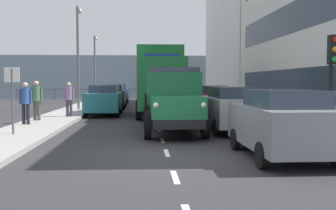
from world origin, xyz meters
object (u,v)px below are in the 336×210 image
Objects in this scene: pedestrian_near_railing at (26,100)px; traffic_light_near at (332,64)px; car_black_oppositeside_1 at (112,96)px; car_red_kerbside_2 at (208,101)px; truck_vintage_green at (174,102)px; lamp_post_promenade at (78,48)px; pedestrian_in_dark_coat at (37,97)px; lamp_post_far at (95,62)px; pedestrian_strolling at (69,96)px; car_silver_kerbside_1 at (232,108)px; street_sign at (12,89)px; car_navy_oppositeside_2 at (117,94)px; car_teal_oppositeside_0 at (104,100)px; car_grey_kerbside_near at (282,123)px; lorry_cargo_green at (159,79)px.

traffic_light_near is at bearing 156.11° from pedestrian_near_railing.
car_red_kerbside_2 is at bearing 125.94° from car_black_oppositeside_1.
car_black_oppositeside_1 is at bearing -76.68° from truck_vintage_green.
truck_vintage_green is 0.85× the size of lamp_post_promenade.
truck_vintage_green is at bearing 146.34° from pedestrian_in_dark_coat.
lamp_post_far is at bearing -62.45° from car_red_kerbside_2.
pedestrian_near_railing is at bearing 72.98° from pedestrian_strolling.
pedestrian_near_railing is (8.31, -1.53, 0.28)m from car_silver_kerbside_1.
traffic_light_near reaches higher than truck_vintage_green.
street_sign is at bearing -9.14° from traffic_light_near.
lamp_post_promenade reaches higher than car_navy_oppositeside_2.
pedestrian_strolling is (1.55, 13.96, 0.28)m from car_navy_oppositeside_2.
traffic_light_near reaches higher than car_silver_kerbside_1.
pedestrian_near_railing reaches higher than car_teal_oppositeside_0.
car_grey_kerbside_near is 5.48m from car_silver_kerbside_1.
car_red_kerbside_2 is 2.47× the size of pedestrian_near_railing.
car_teal_oppositeside_0 is 1.40× the size of traffic_light_near.
car_navy_oppositeside_2 is 17.79m from pedestrian_near_railing.
pedestrian_in_dark_coat is at bearing 35.36° from lorry_cargo_green.
car_grey_kerbside_near is 25.23m from car_navy_oppositeside_2.
car_grey_kerbside_near is 0.88× the size of car_teal_oppositeside_0.
traffic_light_near is (-2.40, -2.27, 1.58)m from car_grey_kerbside_near.
car_teal_oppositeside_0 is at bearing 90.00° from car_black_oppositeside_1.
pedestrian_strolling is (-1.11, -1.91, -0.04)m from pedestrian_in_dark_coat.
pedestrian_near_railing is 18.80m from lamp_post_far.
lorry_cargo_green is 5.26m from pedestrian_strolling.
lamp_post_promenade reaches higher than traffic_light_near.
car_silver_kerbside_1 and car_red_kerbside_2 have the same top height.
lorry_cargo_green is 7.86m from car_silver_kerbside_1.
pedestrian_near_railing is at bearing 88.00° from lamp_post_far.
car_grey_kerbside_near and car_black_oppositeside_1 have the same top height.
pedestrian_strolling is at bearing -120.23° from pedestrian_in_dark_coat.
car_black_oppositeside_1 is 15.00m from street_sign.
car_grey_kerbside_near is at bearing 90.00° from car_red_kerbside_2.
car_grey_kerbside_near is at bearing 116.23° from truck_vintage_green.
traffic_light_near is at bearing -136.61° from car_grey_kerbside_near.
car_black_oppositeside_1 is 10.37m from pedestrian_in_dark_coat.
truck_vintage_green is 5.49m from traffic_light_near.
car_red_kerbside_2 is 2.48× the size of pedestrian_strolling.
car_silver_kerbside_1 is at bearing -168.69° from street_sign.
pedestrian_near_railing is at bearing 25.32° from car_red_kerbside_2.
lorry_cargo_green is 3.65× the size of street_sign.
pedestrian_near_railing reaches higher than car_red_kerbside_2.
lamp_post_promenade is 1.14× the size of lamp_post_far.
truck_vintage_green is at bearing 99.48° from car_navy_oppositeside_2.
truck_vintage_green is at bearing 17.65° from car_silver_kerbside_1.
lorry_cargo_green is at bearing 111.91° from lamp_post_far.
car_red_kerbside_2 is 1.35× the size of traffic_light_near.
car_red_kerbside_2 is 0.97× the size of car_teal_oppositeside_0.
lamp_post_far reaches higher than pedestrian_in_dark_coat.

